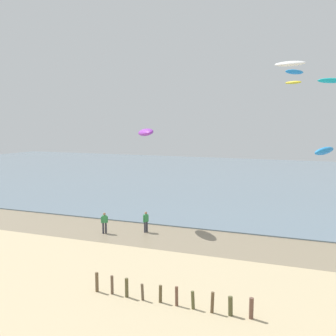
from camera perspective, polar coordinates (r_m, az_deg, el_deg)
wet_sand_strip at (r=34.84m, az=6.66°, el=-9.26°), size 120.00×6.89×0.01m
sea at (r=71.83m, az=15.89°, el=-1.52°), size 160.00×70.00×0.10m
groyne_far at (r=23.57m, az=0.75°, el=-15.56°), size 8.56×0.31×1.06m
person_left_flank at (r=37.74m, az=-2.76°, el=-6.61°), size 0.34×0.53×1.71m
person_right_flank at (r=37.69m, az=-7.88°, el=-6.68°), size 0.44×0.42×1.71m
kite_aloft_0 at (r=39.33m, az=-2.78°, el=4.45°), size 3.20×3.59×0.86m
kite_aloft_3 at (r=41.53m, az=18.79°, el=2.02°), size 2.07×3.78×1.02m
kite_aloft_6 at (r=53.37m, az=15.27°, el=10.19°), size 2.18×1.51×0.37m
kite_aloft_8 at (r=57.49m, az=15.39°, el=11.41°), size 2.45×3.40×0.65m
kite_aloft_12 at (r=34.32m, az=14.90°, el=12.38°), size 2.34×1.10×0.54m
kite_aloft_13 at (r=52.14m, az=19.60°, el=10.17°), size 3.15×2.32×0.71m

